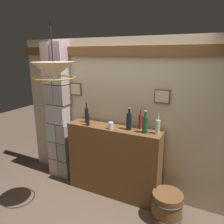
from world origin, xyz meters
TOP-DOWN VIEW (x-y plane):
  - panelled_rear_partition at (-0.00, 1.10)m, footprint 3.67×0.15m
  - stone_pillar at (-1.10, 0.96)m, footprint 0.43×0.32m
  - bar_shelf_unit at (0.00, 0.85)m, footprint 1.48×0.33m
  - liquor_bottle_gin at (0.25, 0.86)m, footprint 0.08×0.08m
  - liquor_bottle_bourbon at (0.38, 0.97)m, footprint 0.05×0.05m
  - liquor_bottle_rye at (-0.39, 0.75)m, footprint 0.05×0.05m
  - liquor_bottle_rum at (0.50, 0.83)m, footprint 0.08×0.08m
  - liquor_bottle_scotch at (0.67, 0.87)m, footprint 0.07×0.07m
  - liquor_bottle_port at (-0.49, 0.87)m, footprint 0.06×0.06m
  - glass_tumbler_rocks at (-0.00, 0.76)m, footprint 0.07×0.07m
  - pendant_lamp at (-0.37, 0.04)m, footprint 0.49×0.49m
  - wooden_barrel at (0.91, 0.65)m, footprint 0.44×0.44m

SIDE VIEW (x-z plane):
  - wooden_barrel at x=0.91m, z-range 0.00..0.40m
  - bar_shelf_unit at x=0.00m, z-range 0.00..1.14m
  - glass_tumbler_rocks at x=0.00m, z-range 1.14..1.24m
  - stone_pillar at x=-1.10m, z-range 0.01..2.39m
  - liquor_bottle_rye at x=-0.39m, z-range 1.10..1.38m
  - liquor_bottle_scotch at x=0.67m, z-range 1.10..1.39m
  - liquor_bottle_bourbon at x=0.38m, z-range 1.11..1.40m
  - liquor_bottle_port at x=-0.49m, z-range 1.10..1.42m
  - liquor_bottle_rum at x=0.50m, z-range 1.11..1.43m
  - liquor_bottle_gin at x=0.25m, z-range 1.10..1.43m
  - panelled_rear_partition at x=0.00m, z-range 0.07..2.52m
  - pendant_lamp at x=-0.37m, z-range 1.71..2.33m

